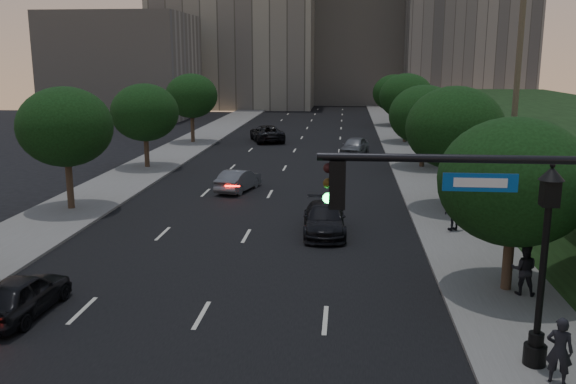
# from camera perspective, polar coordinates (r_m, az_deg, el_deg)

# --- Properties ---
(road_surface) EXTENTS (16.00, 140.00, 0.02)m
(road_surface) POSITION_cam_1_polar(r_m,az_deg,el_deg) (44.01, -0.58, 1.77)
(road_surface) COLOR black
(road_surface) RESTS_ON ground
(sidewalk_right) EXTENTS (4.50, 140.00, 0.15)m
(sidewalk_right) POSITION_cam_1_polar(r_m,az_deg,el_deg) (44.14, 12.78, 1.58)
(sidewalk_right) COLOR slate
(sidewalk_right) RESTS_ON ground
(sidewalk_left) EXTENTS (4.50, 140.00, 0.15)m
(sidewalk_left) POSITION_cam_1_polar(r_m,az_deg,el_deg) (46.19, -13.34, 2.03)
(sidewalk_left) COLOR slate
(sidewalk_left) RESTS_ON ground
(parapet_wall) EXTENTS (0.35, 90.00, 0.70)m
(parapet_wall) POSITION_cam_1_polar(r_m,az_deg,el_deg) (42.16, 17.81, 6.67)
(parapet_wall) COLOR slate
(parapet_wall) RESTS_ON embankment
(office_block_left) EXTENTS (26.00, 20.00, 32.00)m
(office_block_left) POSITION_cam_1_polar(r_m,az_deg,el_deg) (106.92, -4.79, 16.61)
(office_block_left) COLOR gray
(office_block_left) RESTS_ON ground
(office_block_mid) EXTENTS (22.00, 18.00, 26.00)m
(office_block_mid) POSITION_cam_1_polar(r_m,az_deg,el_deg) (115.13, 6.34, 14.78)
(office_block_mid) COLOR #A7A399
(office_block_mid) RESTS_ON ground
(office_block_filler) EXTENTS (18.00, 16.00, 14.00)m
(office_block_filler) POSITION_cam_1_polar(r_m,az_deg,el_deg) (88.45, -15.08, 11.28)
(office_block_filler) COLOR #A7A399
(office_block_filler) RESTS_ON ground
(tree_right_a) EXTENTS (5.20, 5.20, 6.24)m
(tree_right_a) POSITION_cam_1_polar(r_m,az_deg,el_deg) (22.19, 20.41, 0.91)
(tree_right_a) COLOR #38281C
(tree_right_a) RESTS_ON ground
(tree_right_b) EXTENTS (5.20, 5.20, 6.74)m
(tree_right_b) POSITION_cam_1_polar(r_m,az_deg,el_deg) (33.72, 15.33, 5.80)
(tree_right_b) COLOR #38281C
(tree_right_b) RESTS_ON ground
(tree_right_c) EXTENTS (5.20, 5.20, 6.24)m
(tree_right_c) POSITION_cam_1_polar(r_m,az_deg,el_deg) (46.56, 12.61, 7.05)
(tree_right_c) COLOR #38281C
(tree_right_c) RESTS_ON ground
(tree_right_d) EXTENTS (5.20, 5.20, 6.74)m
(tree_right_d) POSITION_cam_1_polar(r_m,az_deg,el_deg) (60.40, 11.02, 8.76)
(tree_right_d) COLOR #38281C
(tree_right_d) RESTS_ON ground
(tree_right_e) EXTENTS (5.20, 5.20, 6.24)m
(tree_right_e) POSITION_cam_1_polar(r_m,az_deg,el_deg) (75.35, 9.92, 9.12)
(tree_right_e) COLOR #38281C
(tree_right_e) RESTS_ON ground
(tree_left_b) EXTENTS (5.00, 5.00, 6.71)m
(tree_left_b) POSITION_cam_1_polar(r_m,az_deg,el_deg) (34.56, -20.12, 5.74)
(tree_left_b) COLOR #38281C
(tree_left_b) RESTS_ON ground
(tree_left_c) EXTENTS (5.00, 5.00, 6.34)m
(tree_left_c) POSITION_cam_1_polar(r_m,az_deg,el_deg) (46.61, -13.26, 7.25)
(tree_left_c) COLOR #38281C
(tree_left_c) RESTS_ON ground
(tree_left_d) EXTENTS (5.00, 5.00, 6.71)m
(tree_left_d) POSITION_cam_1_polar(r_m,az_deg,el_deg) (59.98, -9.02, 8.87)
(tree_left_d) COLOR #38281C
(tree_left_d) RESTS_ON ground
(traffic_signal_mast) EXTENTS (5.68, 0.56, 7.00)m
(traffic_signal_mast) POSITION_cam_1_polar(r_m,az_deg,el_deg) (13.00, 22.17, -8.71)
(traffic_signal_mast) COLOR black
(traffic_signal_mast) RESTS_ON ground
(street_lamp) EXTENTS (0.64, 0.64, 5.62)m
(street_lamp) POSITION_cam_1_polar(r_m,az_deg,el_deg) (17.21, 22.68, -7.28)
(street_lamp) COLOR black
(street_lamp) RESTS_ON ground
(sedan_near_left) EXTENTS (1.83, 4.19, 1.41)m
(sedan_near_left) POSITION_cam_1_polar(r_m,az_deg,el_deg) (21.64, -23.66, -8.81)
(sedan_near_left) COLOR black
(sedan_near_left) RESTS_ON ground
(sedan_mid_left) EXTENTS (2.44, 4.39, 1.37)m
(sedan_mid_left) POSITION_cam_1_polar(r_m,az_deg,el_deg) (38.16, -4.66, 1.11)
(sedan_mid_left) COLOR #575A5E
(sedan_mid_left) RESTS_ON ground
(sedan_far_left) EXTENTS (4.41, 6.47, 1.64)m
(sedan_far_left) POSITION_cam_1_polar(r_m,az_deg,el_deg) (60.84, -1.99, 5.51)
(sedan_far_left) COLOR black
(sedan_far_left) RESTS_ON ground
(sedan_near_right) EXTENTS (2.21, 4.93, 1.40)m
(sedan_near_right) POSITION_cam_1_polar(r_m,az_deg,el_deg) (28.87, 3.41, -2.55)
(sedan_near_right) COLOR black
(sedan_near_right) RESTS_ON ground
(sedan_far_right) EXTENTS (2.91, 4.91, 1.57)m
(sedan_far_right) POSITION_cam_1_polar(r_m,az_deg,el_deg) (52.42, 6.25, 4.28)
(sedan_far_right) COLOR slate
(sedan_far_right) RESTS_ON ground
(pedestrian_a) EXTENTS (0.76, 0.65, 1.76)m
(pedestrian_a) POSITION_cam_1_polar(r_m,az_deg,el_deg) (17.08, 24.06, -13.39)
(pedestrian_a) COLOR black
(pedestrian_a) RESTS_ON sidewalk_right
(pedestrian_b) EXTENTS (1.00, 0.86, 1.79)m
(pedestrian_b) POSITION_cam_1_polar(r_m,az_deg,el_deg) (22.62, 21.21, -6.77)
(pedestrian_b) COLOR black
(pedestrian_b) RESTS_ON sidewalk_right
(pedestrian_c) EXTENTS (1.15, 0.87, 1.81)m
(pedestrian_c) POSITION_cam_1_polar(r_m,az_deg,el_deg) (29.75, 15.33, -1.82)
(pedestrian_c) COLOR black
(pedestrian_c) RESTS_ON sidewalk_right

